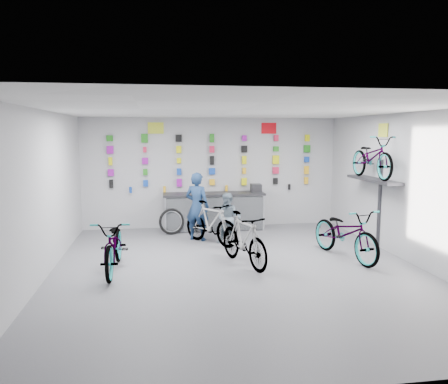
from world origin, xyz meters
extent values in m
plane|color=#56575C|center=(0.00, 0.00, 0.00)|extent=(8.00, 8.00, 0.00)
plane|color=white|center=(0.00, 0.00, 3.00)|extent=(8.00, 8.00, 0.00)
plane|color=#B0B0B3|center=(0.00, 4.00, 1.50)|extent=(7.00, 0.00, 7.00)
plane|color=#B0B0B3|center=(0.00, -4.00, 1.50)|extent=(7.00, 0.00, 7.00)
plane|color=#B0B0B3|center=(-3.50, 0.00, 1.50)|extent=(0.00, 8.00, 8.00)
plane|color=#B0B0B3|center=(3.50, 0.00, 1.50)|extent=(0.00, 8.00, 8.00)
cube|color=black|center=(0.00, 3.55, 0.45)|extent=(2.60, 0.60, 0.90)
cube|color=silver|center=(0.00, 3.25, 0.48)|extent=(2.60, 0.02, 0.90)
cube|color=silver|center=(-1.30, 3.25, 0.48)|extent=(0.04, 0.04, 0.96)
cube|color=silver|center=(1.30, 3.25, 0.48)|extent=(0.04, 0.04, 0.96)
cube|color=black|center=(0.00, 3.55, 0.97)|extent=(2.70, 0.66, 0.06)
cube|color=black|center=(-2.70, 3.93, 1.25)|extent=(0.10, 0.06, 0.22)
cube|color=#1341AF|center=(-1.80, 3.93, 1.25)|extent=(0.13, 0.06, 0.17)
cube|color=#9911A0|center=(-0.90, 3.93, 1.25)|extent=(0.14, 0.06, 0.21)
cube|color=gold|center=(0.00, 3.93, 1.25)|extent=(0.14, 0.06, 0.16)
cube|color=yellow|center=(0.90, 3.93, 1.25)|extent=(0.14, 0.06, 0.20)
cube|color=black|center=(1.80, 3.93, 1.25)|extent=(0.12, 0.06, 0.17)
cube|color=gold|center=(2.70, 3.93, 1.25)|extent=(0.11, 0.06, 0.19)
cube|color=#9911A0|center=(-2.70, 3.93, 1.55)|extent=(0.15, 0.06, 0.18)
cube|color=#217B1A|center=(-1.80, 3.93, 1.55)|extent=(0.12, 0.06, 0.16)
cube|color=#1341AF|center=(-0.90, 3.93, 1.55)|extent=(0.12, 0.06, 0.18)
cube|color=#1341AF|center=(0.00, 3.93, 1.55)|extent=(0.17, 0.06, 0.18)
cube|color=gold|center=(0.90, 3.93, 1.55)|extent=(0.09, 0.06, 0.17)
cube|color=#CF1F45|center=(1.80, 3.93, 1.55)|extent=(0.17, 0.06, 0.18)
cube|color=gold|center=(2.70, 3.93, 1.55)|extent=(0.13, 0.06, 0.23)
cube|color=yellow|center=(-2.70, 3.93, 1.85)|extent=(0.10, 0.06, 0.21)
cube|color=#9911A0|center=(-1.80, 3.93, 1.85)|extent=(0.16, 0.06, 0.17)
cube|color=yellow|center=(-0.90, 3.93, 1.85)|extent=(0.11, 0.06, 0.14)
cube|color=black|center=(0.00, 3.93, 1.85)|extent=(0.11, 0.06, 0.24)
cube|color=yellow|center=(0.90, 3.93, 1.85)|extent=(0.12, 0.06, 0.23)
cube|color=yellow|center=(1.80, 3.93, 1.85)|extent=(0.18, 0.06, 0.24)
cube|color=#1341AF|center=(2.70, 3.93, 1.85)|extent=(0.14, 0.06, 0.15)
cube|color=#9911A0|center=(-2.70, 3.93, 2.15)|extent=(0.17, 0.06, 0.20)
cube|color=#CF1F45|center=(-1.80, 3.93, 2.15)|extent=(0.09, 0.06, 0.15)
cube|color=yellow|center=(-0.90, 3.93, 2.15)|extent=(0.13, 0.06, 0.19)
cube|color=#CF1F45|center=(0.00, 3.93, 2.15)|extent=(0.13, 0.06, 0.18)
cube|color=black|center=(0.90, 3.93, 2.15)|extent=(0.16, 0.06, 0.19)
cube|color=#217B1A|center=(1.80, 3.93, 2.15)|extent=(0.15, 0.06, 0.14)
cube|color=#217B1A|center=(2.70, 3.93, 2.15)|extent=(0.18, 0.06, 0.20)
cube|color=#217B1A|center=(-2.70, 3.93, 2.45)|extent=(0.16, 0.06, 0.15)
cube|color=#217B1A|center=(-1.80, 3.93, 2.45)|extent=(0.17, 0.06, 0.23)
cube|color=black|center=(-0.90, 3.93, 2.45)|extent=(0.16, 0.06, 0.19)
cube|color=#217B1A|center=(0.00, 3.93, 2.45)|extent=(0.12, 0.06, 0.23)
cube|color=#9911A0|center=(0.90, 3.93, 2.45)|extent=(0.12, 0.06, 0.16)
cube|color=#CF1F45|center=(1.80, 3.93, 2.45)|extent=(0.12, 0.06, 0.17)
cube|color=yellow|center=(2.70, 3.93, 2.45)|extent=(0.12, 0.06, 0.19)
cylinder|color=#1341AF|center=(-2.20, 3.91, 1.08)|extent=(0.07, 0.07, 0.16)
cylinder|color=gold|center=(-1.30, 3.91, 1.08)|extent=(0.07, 0.07, 0.16)
cylinder|color=gold|center=(0.40, 3.91, 1.08)|extent=(0.07, 0.07, 0.16)
cylinder|color=#1341AF|center=(1.30, 3.91, 1.08)|extent=(0.07, 0.07, 0.16)
cylinder|color=black|center=(2.20, 3.91, 1.08)|extent=(0.07, 0.07, 0.16)
cube|color=#333338|center=(3.30, 1.20, 1.55)|extent=(0.38, 1.90, 0.06)
cube|color=#333338|center=(3.48, 1.20, 1.00)|extent=(0.04, 0.10, 2.00)
cube|color=#CCD833|center=(-1.50, 3.98, 2.72)|extent=(0.42, 0.02, 0.30)
cube|color=red|center=(1.60, 3.98, 2.72)|extent=(0.42, 0.02, 0.30)
cube|color=#CCD833|center=(3.48, 1.20, 2.65)|extent=(0.02, 0.40, 0.30)
imported|color=gray|center=(-2.30, 0.28, 0.51)|extent=(0.74, 1.97, 1.02)
imported|color=gray|center=(0.16, 0.28, 0.52)|extent=(1.01, 1.80, 1.04)
imported|color=gray|center=(2.35, 0.45, 0.54)|extent=(1.18, 2.17, 1.08)
imported|color=gray|center=(-0.27, 2.02, 0.51)|extent=(1.40, 1.62, 1.01)
imported|color=gray|center=(3.25, 1.20, 2.05)|extent=(0.63, 1.80, 0.95)
imported|color=navy|center=(-0.55, 2.47, 0.83)|extent=(0.72, 0.66, 1.66)
imported|color=slate|center=(0.15, 2.00, 0.60)|extent=(0.70, 0.61, 1.20)
torus|color=black|center=(-1.14, 3.17, 0.33)|extent=(0.69, 0.32, 0.68)
torus|color=silver|center=(-1.14, 3.17, 0.33)|extent=(0.55, 0.23, 0.55)
cube|color=black|center=(1.15, 3.55, 1.11)|extent=(0.29, 0.31, 0.22)
camera|label=1|loc=(-1.48, -7.90, 2.58)|focal=35.00mm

